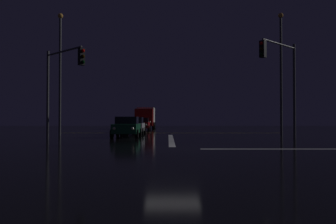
{
  "coord_description": "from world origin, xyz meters",
  "views": [
    {
      "loc": [
        -0.21,
        -16.76,
        1.37
      ],
      "look_at": [
        -0.23,
        11.79,
        1.94
      ],
      "focal_mm": 39.02,
      "sensor_mm": 36.0,
      "label": 1
    }
  ],
  "objects": [
    {
      "name": "streetlamp_right_near",
      "position": [
        9.29,
        13.79,
        5.88
      ],
      "size": [
        0.44,
        0.44,
        10.35
      ],
      "color": "#424247",
      "rests_on": "ground"
    },
    {
      "name": "stop_line_north",
      "position": [
        0.0,
        8.19,
        0.0
      ],
      "size": [
        0.35,
        14.02,
        0.01
      ],
      "color": "white",
      "rests_on": "ground"
    },
    {
      "name": "sedan_green",
      "position": [
        -3.36,
        11.04,
        0.8
      ],
      "size": [
        2.02,
        4.33,
        1.57
      ],
      "color": "#14512D",
      "rests_on": "ground"
    },
    {
      "name": "centre_line_ns",
      "position": [
        0.0,
        19.79,
        0.0
      ],
      "size": [
        22.0,
        0.15,
        0.01
      ],
      "color": "yellow",
      "rests_on": "ground"
    },
    {
      "name": "sedan_silver",
      "position": [
        -3.34,
        16.33,
        0.8
      ],
      "size": [
        2.02,
        4.33,
        1.57
      ],
      "color": "#B7B7BC",
      "rests_on": "ground"
    },
    {
      "name": "sedan_black",
      "position": [
        -3.76,
        21.85,
        0.8
      ],
      "size": [
        2.02,
        4.33,
        1.57
      ],
      "color": "black",
      "rests_on": "ground"
    },
    {
      "name": "ground",
      "position": [
        0.0,
        0.0,
        -0.05
      ],
      "size": [
        120.0,
        120.0,
        0.1
      ],
      "primitive_type": "cube",
      "color": "black"
    },
    {
      "name": "box_truck",
      "position": [
        -3.44,
        35.7,
        1.71
      ],
      "size": [
        2.68,
        8.28,
        3.08
      ],
      "color": "red",
      "rests_on": "ground"
    },
    {
      "name": "traffic_signal_nw",
      "position": [
        -7.26,
        7.26,
        4.25
      ],
      "size": [
        3.39,
        3.39,
        6.14
      ],
      "color": "#4C4C51",
      "rests_on": "ground"
    },
    {
      "name": "traffic_signal_ne",
      "position": [
        7.36,
        7.36,
        4.56
      ],
      "size": [
        3.27,
        3.27,
        6.63
      ],
      "color": "#4C4C51",
      "rests_on": "ground"
    },
    {
      "name": "streetlamp_left_near",
      "position": [
        -9.29,
        13.79,
        5.86
      ],
      "size": [
        0.44,
        0.44,
        10.31
      ],
      "color": "#424247",
      "rests_on": "ground"
    },
    {
      "name": "sedan_red",
      "position": [
        -3.44,
        28.14,
        0.8
      ],
      "size": [
        2.02,
        4.33,
        1.57
      ],
      "color": "maroon",
      "rests_on": "ground"
    }
  ]
}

